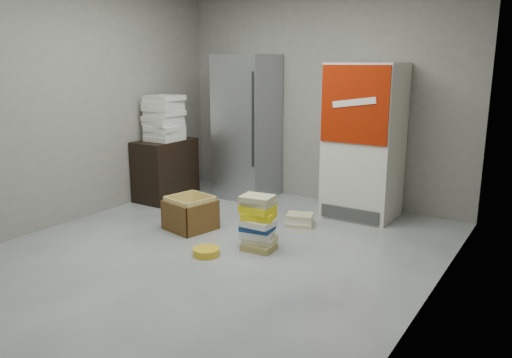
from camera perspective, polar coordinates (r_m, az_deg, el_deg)
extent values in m
plane|color=#B1B2AD|center=(4.79, -6.24, -9.04)|extent=(5.00, 5.00, 0.00)
cube|color=gray|center=(6.57, 7.45, 9.59)|extent=(4.00, 0.04, 2.80)
cube|color=gray|center=(5.92, -22.01, 8.35)|extent=(0.04, 5.00, 2.80)
cube|color=gray|center=(3.54, 19.36, 5.84)|extent=(0.04, 5.00, 2.80)
cube|color=#A5A7AD|center=(6.73, -1.01, 5.94)|extent=(0.70, 0.70, 1.90)
cylinder|color=#333333|center=(6.24, -0.40, 6.75)|extent=(0.02, 0.02, 1.19)
cube|color=silver|center=(5.99, 12.27, 4.24)|extent=(0.80, 0.70, 1.80)
cube|color=#951B05|center=(5.61, 11.17, 8.32)|extent=(0.78, 0.02, 0.85)
cube|color=white|center=(5.59, 11.13, 8.58)|extent=(0.50, 0.01, 0.14)
cube|color=#3F3F3F|center=(5.84, 10.62, -3.98)|extent=(0.70, 0.02, 0.15)
cube|color=black|center=(6.77, -10.30, 1.05)|extent=(0.50, 0.80, 0.80)
cube|color=white|center=(6.67, -10.40, 4.64)|extent=(0.40, 0.40, 0.06)
cube|color=white|center=(6.67, -10.40, 5.20)|extent=(0.40, 0.40, 0.06)
cube|color=white|center=(6.66, -10.40, 5.75)|extent=(0.42, 0.42, 0.06)
cube|color=white|center=(6.67, -10.54, 6.32)|extent=(0.43, 0.43, 0.06)
cube|color=white|center=(6.66, -10.61, 6.87)|extent=(0.41, 0.41, 0.06)
cube|color=white|center=(6.65, -10.41, 7.43)|extent=(0.42, 0.42, 0.06)
cube|color=white|center=(6.64, -10.56, 7.98)|extent=(0.42, 0.42, 0.06)
cube|color=white|center=(6.64, -10.60, 8.54)|extent=(0.42, 0.42, 0.06)
cube|color=white|center=(6.63, -10.42, 9.11)|extent=(0.41, 0.41, 0.06)
cube|color=#A18F4E|center=(4.96, 0.33, -7.73)|extent=(0.31, 0.25, 0.06)
cube|color=#C3B98A|center=(4.97, 0.46, -6.95)|extent=(0.35, 0.31, 0.06)
cube|color=silver|center=(4.95, 0.15, -6.23)|extent=(0.36, 0.31, 0.07)
cube|color=navy|center=(4.93, 0.18, -5.56)|extent=(0.34, 0.29, 0.06)
cube|color=silver|center=(4.89, 0.24, -5.02)|extent=(0.31, 0.24, 0.06)
cube|color=yellow|center=(4.89, 0.33, -4.18)|extent=(0.35, 0.31, 0.07)
cube|color=yellow|center=(4.87, 0.19, -3.41)|extent=(0.31, 0.24, 0.07)
cube|color=#C3B98A|center=(4.86, 0.23, -2.70)|extent=(0.31, 0.24, 0.05)
cube|color=#C3B98A|center=(4.83, 0.15, -2.19)|extent=(0.33, 0.28, 0.05)
cube|color=#C3B98A|center=(5.68, 5.07, -5.12)|extent=(0.35, 0.31, 0.04)
cube|color=silver|center=(5.69, 4.96, -4.63)|extent=(0.35, 0.32, 0.05)
cube|color=#C3B98A|center=(5.67, 5.04, -4.21)|extent=(0.35, 0.31, 0.04)
cube|color=yellow|center=(5.61, -7.46, -5.59)|extent=(0.51, 0.51, 0.01)
cube|color=brown|center=(5.70, -5.74, -3.60)|extent=(0.45, 0.11, 0.33)
cube|color=brown|center=(5.44, -9.37, -4.54)|extent=(0.45, 0.11, 0.33)
cube|color=brown|center=(5.74, -8.89, -3.58)|extent=(0.11, 0.45, 0.33)
cube|color=brown|center=(5.40, -6.05, -4.57)|extent=(0.11, 0.45, 0.33)
cube|color=yellow|center=(5.68, -5.90, -3.42)|extent=(0.41, 0.10, 0.37)
cube|color=yellow|center=(5.44, -9.21, -4.27)|extent=(0.41, 0.10, 0.37)
cube|color=yellow|center=(5.71, -8.78, -3.40)|extent=(0.10, 0.41, 0.37)
cube|color=yellow|center=(5.40, -6.19, -4.30)|extent=(0.10, 0.41, 0.37)
cylinder|color=gold|center=(4.85, -5.70, -8.27)|extent=(0.30, 0.30, 0.07)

